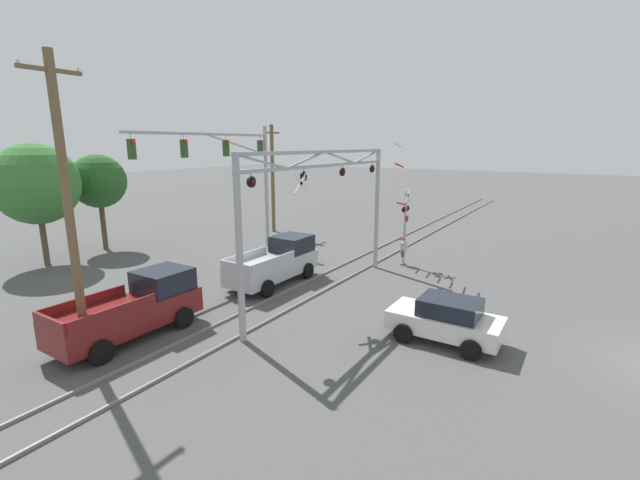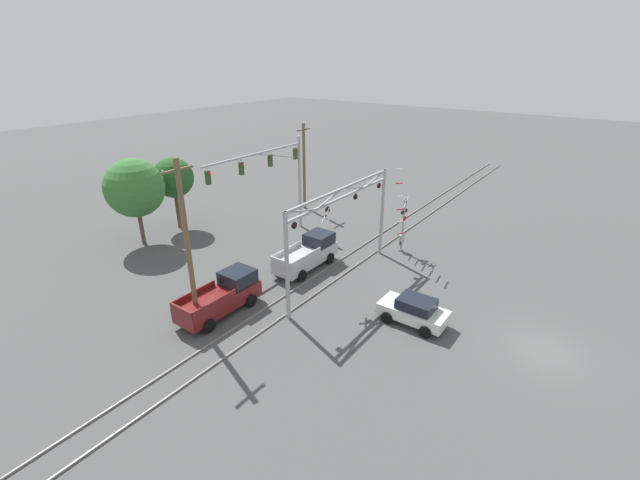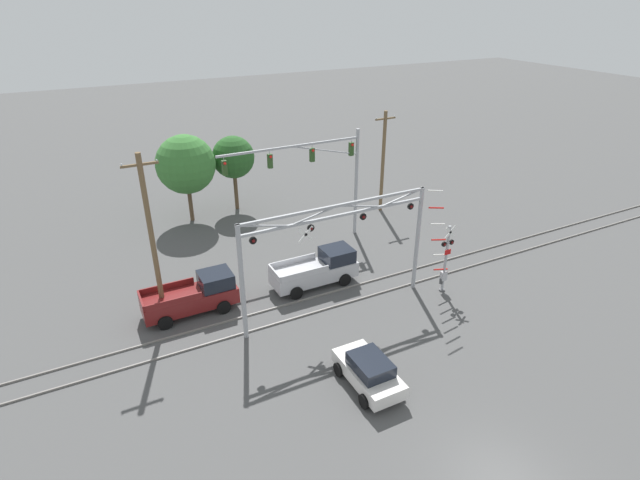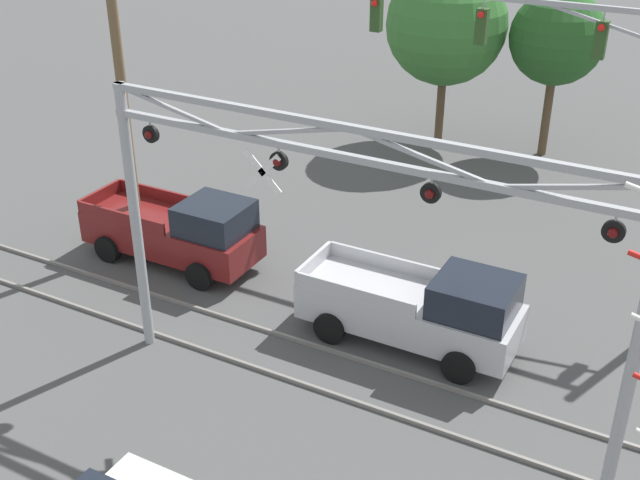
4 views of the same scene
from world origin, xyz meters
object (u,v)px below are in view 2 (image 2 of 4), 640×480
object	(u,v)px
pickup_truck_following	(223,296)
sedan_waiting	(414,310)
pickup_truck_lead	(308,253)
utility_pole_right	(304,165)
utility_pole_left	(187,245)
traffic_signal_span	(278,171)
crossing_signal_mast	(402,224)
crossing_gantry	(342,219)
background_tree_far_left_verge	(134,188)
background_tree_beyond_span	(173,178)

from	to	relation	value
pickup_truck_following	sedan_waiting	size ratio (longest dim) A/B	1.37
pickup_truck_lead	utility_pole_right	bearing A→B (deg)	39.20
utility_pole_left	utility_pole_right	distance (m)	20.68
sedan_waiting	utility_pole_left	distance (m)	12.93
traffic_signal_span	utility_pole_left	size ratio (longest dim) A/B	1.08
crossing_signal_mast	pickup_truck_following	world-z (taller)	crossing_signal_mast
crossing_gantry	background_tree_far_left_verge	xyz separation A→B (m)	(-4.13, 16.35, 0.14)
background_tree_far_left_verge	pickup_truck_following	bearing A→B (deg)	-103.30
sedan_waiting	background_tree_beyond_span	size ratio (longest dim) A/B	0.62
pickup_truck_following	sedan_waiting	xyz separation A→B (m)	(5.53, -9.63, -0.22)
pickup_truck_lead	utility_pole_left	size ratio (longest dim) A/B	0.56
sedan_waiting	utility_pole_right	world-z (taller)	utility_pole_right
pickup_truck_following	background_tree_far_left_verge	size ratio (longest dim) A/B	0.76
crossing_signal_mast	pickup_truck_following	size ratio (longest dim) A/B	1.31
background_tree_far_left_verge	crossing_gantry	bearing A→B (deg)	-75.82
background_tree_beyond_span	pickup_truck_lead	bearing A→B (deg)	-87.59
utility_pole_left	pickup_truck_lead	bearing A→B (deg)	-4.75
crossing_gantry	pickup_truck_following	world-z (taller)	crossing_gantry
crossing_signal_mast	background_tree_far_left_verge	size ratio (longest dim) A/B	1.00
pickup_truck_following	background_tree_beyond_span	size ratio (longest dim) A/B	0.85
pickup_truck_lead	utility_pole_right	world-z (taller)	utility_pole_right
sedan_waiting	background_tree_beyond_span	distance (m)	23.36
pickup_truck_lead	background_tree_beyond_span	size ratio (longest dim) A/B	0.86
pickup_truck_lead	pickup_truck_following	xyz separation A→B (m)	(-7.58, 0.53, -0.00)
crossing_gantry	utility_pole_right	bearing A→B (deg)	47.07
crossing_signal_mast	pickup_truck_lead	world-z (taller)	crossing_signal_mast
crossing_gantry	crossing_signal_mast	size ratio (longest dim) A/B	1.61
crossing_gantry	pickup_truck_lead	xyz separation A→B (m)	(0.43, 3.06, -3.46)
background_tree_beyond_span	utility_pole_left	bearing A→B (deg)	-123.58
pickup_truck_following	background_tree_beyond_span	world-z (taller)	background_tree_beyond_span
utility_pole_left	background_tree_far_left_verge	bearing A→B (deg)	69.17
crossing_signal_mast	background_tree_far_left_verge	distance (m)	20.67
crossing_gantry	background_tree_beyond_span	bearing A→B (deg)	90.52
traffic_signal_span	pickup_truck_lead	distance (m)	7.68
crossing_signal_mast	pickup_truck_following	xyz separation A→B (m)	(-13.77, 4.74, -1.30)
crossing_gantry	background_tree_beyond_span	xyz separation A→B (m)	(-0.15, 16.99, -0.05)
sedan_waiting	background_tree_far_left_verge	world-z (taller)	background_tree_far_left_verge
traffic_signal_span	background_tree_far_left_verge	xyz separation A→B (m)	(-7.70, 7.93, -0.92)
background_tree_far_left_verge	utility_pole_left	bearing A→B (deg)	-110.83
sedan_waiting	traffic_signal_span	bearing A→B (deg)	70.26
pickup_truck_following	background_tree_far_left_verge	bearing A→B (deg)	76.70
pickup_truck_lead	pickup_truck_following	bearing A→B (deg)	176.00
sedan_waiting	utility_pole_left	bearing A→B (deg)	126.39
crossing_signal_mast	traffic_signal_span	world-z (taller)	traffic_signal_span
crossing_gantry	traffic_signal_span	world-z (taller)	traffic_signal_span
crossing_signal_mast	utility_pole_left	world-z (taller)	utility_pole_left
pickup_truck_following	utility_pole_left	bearing A→B (deg)	172.01
pickup_truck_lead	background_tree_far_left_verge	xyz separation A→B (m)	(-4.56, 13.29, 3.59)
crossing_signal_mast	background_tree_beyond_span	world-z (taller)	crossing_signal_mast
background_tree_far_left_verge	background_tree_beyond_span	bearing A→B (deg)	9.20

